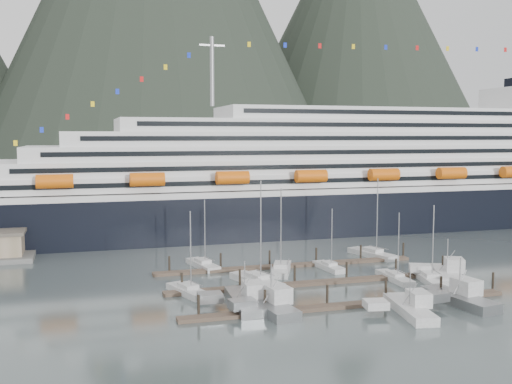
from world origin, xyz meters
TOP-DOWN VIEW (x-y plane):
  - ground at (0.00, 0.00)m, footprint 1600.00×1600.00m
  - mountains at (52.48, 588.54)m, footprint 870.00×440.00m
  - cruise_ship at (30.03, 54.94)m, footprint 210.00×30.40m
  - dock_near at (-4.93, -9.95)m, footprint 48.18×2.28m
  - dock_mid at (-4.93, 3.05)m, footprint 48.18×2.28m
  - dock_far at (-4.93, 16.05)m, footprint 48.18×2.28m
  - sailboat_a at (-25.31, 2.82)m, footprint 5.46×9.55m
  - sailboat_b at (-13.83, 5.67)m, footprint 6.40×11.77m
  - sailboat_c at (-7.43, 12.36)m, footprint 6.73×10.78m
  - sailboat_d at (8.48, 1.71)m, footprint 2.53×9.66m
  - sailboat_e at (-19.60, 19.99)m, footprint 4.62×10.17m
  - sailboat_f at (1.38, 12.02)m, footprint 3.22×8.31m
  - sailboat_g at (13.94, 19.99)m, footprint 5.81×11.75m
  - sailboat_h at (13.26, -0.97)m, footprint 4.80×9.89m
  - trawler_a at (-19.05, -5.59)m, footprint 9.30×12.87m
  - trawler_b at (-16.37, -9.24)m, footprint 8.61×11.29m
  - trawler_c at (1.04, -14.98)m, footprint 8.94×12.52m
  - trawler_d at (10.07, -13.06)m, footprint 9.37×12.60m
  - trawler_e at (17.10, 0.28)m, footprint 10.01×11.77m

SIDE VIEW (x-z plane):
  - ground at x=0.00m, z-range 0.00..0.00m
  - dock_near at x=-4.93m, z-range -1.29..1.91m
  - dock_mid at x=-4.93m, z-range -1.29..1.91m
  - dock_far at x=-4.93m, z-range -1.29..1.91m
  - sailboat_d at x=8.48m, z-range -5.41..6.19m
  - sailboat_f at x=1.38m, z-range -5.23..6.02m
  - sailboat_e at x=-19.60m, z-range -5.94..6.76m
  - sailboat_a at x=-25.31m, z-range -6.08..6.93m
  - sailboat_h at x=13.26m, z-range -6.11..6.96m
  - sailboat_g at x=13.94m, z-range -7.51..8.39m
  - sailboat_c at x=-7.43m, z-range -7.15..8.04m
  - sailboat_b at x=-13.83m, z-range -8.09..9.01m
  - trawler_c at x=1.04m, z-range -2.27..3.91m
  - trawler_a at x=-19.05m, z-range -2.59..4.37m
  - trawler_b at x=-16.37m, z-range -2.64..4.45m
  - trawler_d at x=10.07m, z-range -2.71..4.55m
  - trawler_e at x=17.10m, z-range -2.74..4.59m
  - cruise_ship at x=30.03m, z-range -13.11..37.19m
  - mountains at x=52.48m, z-range -46.60..373.40m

